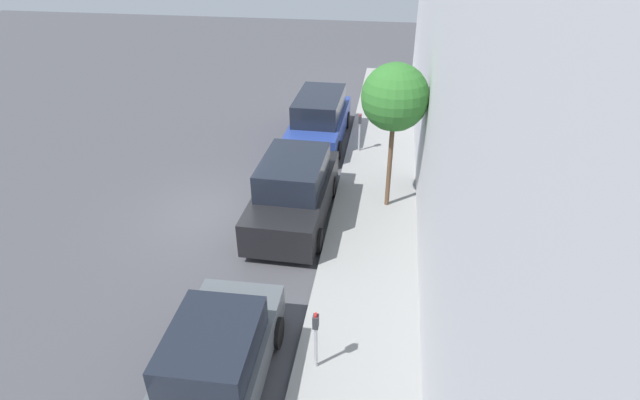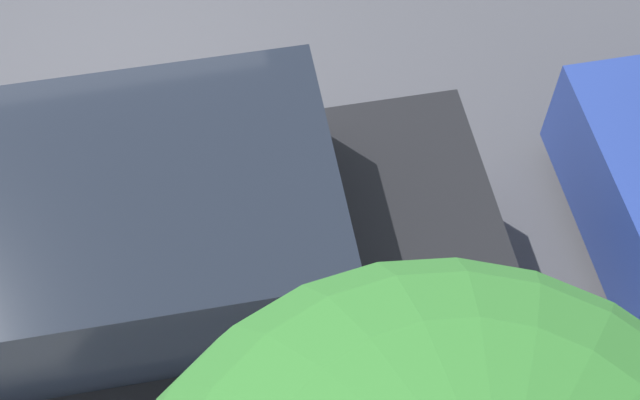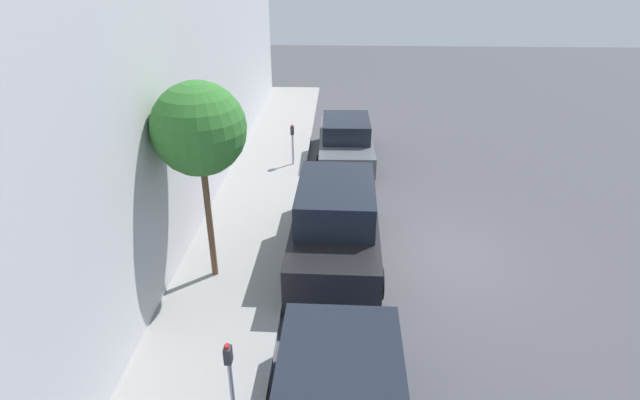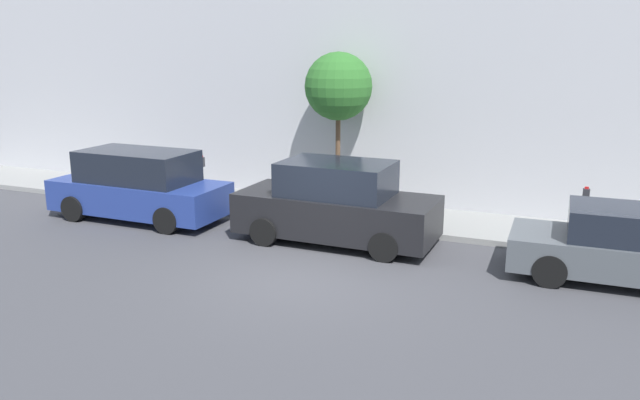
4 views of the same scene
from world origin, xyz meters
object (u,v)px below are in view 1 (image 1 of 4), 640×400
(parked_minivan_third, at_px, (319,119))
(parking_meter_far, at_px, (360,129))
(street_tree, at_px, (395,98))
(parked_suv_second, at_px, (294,191))
(parked_sedan_nearest, at_px, (214,367))
(parking_meter_near, at_px, (316,335))

(parked_minivan_third, distance_m, parking_meter_far, 1.91)
(parked_minivan_third, distance_m, street_tree, 6.11)
(parked_suv_second, height_order, street_tree, street_tree)
(parked_sedan_nearest, relative_size, street_tree, 1.04)
(parking_meter_far, distance_m, street_tree, 4.69)
(parking_meter_far, xyz_separation_m, street_tree, (1.18, -3.77, 2.53))
(parking_meter_far, bearing_deg, parked_minivan_third, 149.12)
(parked_suv_second, distance_m, parking_meter_far, 5.00)
(parked_suv_second, bearing_deg, parked_minivan_third, 91.19)
(parked_suv_second, height_order, parked_minivan_third, parked_suv_second)
(parked_sedan_nearest, distance_m, parking_meter_near, 1.98)
(parked_suv_second, bearing_deg, parked_sedan_nearest, -92.48)
(parked_sedan_nearest, relative_size, parking_meter_far, 3.19)
(parked_sedan_nearest, distance_m, parking_meter_far, 11.23)
(parked_sedan_nearest, xyz_separation_m, parked_minivan_third, (0.15, 12.06, 0.20))
(parking_meter_far, height_order, street_tree, street_tree)
(parked_sedan_nearest, bearing_deg, parking_meter_near, 24.05)
(parked_sedan_nearest, xyz_separation_m, street_tree, (2.97, 7.31, 2.82))
(parked_suv_second, relative_size, parked_minivan_third, 0.98)
(parked_suv_second, relative_size, street_tree, 1.11)
(parking_meter_near, bearing_deg, parked_sedan_nearest, -155.95)
(parked_sedan_nearest, height_order, parked_suv_second, parked_suv_second)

